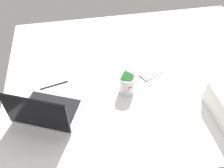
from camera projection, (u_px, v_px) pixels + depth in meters
bed_mattress at (147, 79)px, 159.47cm from camera, size 180.00×140.00×18.00cm
laptop at (46, 111)px, 123.35cm from camera, size 39.50×34.43×23.00cm
snack_cup at (128, 83)px, 135.25cm from camera, size 9.00×9.85×14.59cm
cell_phone at (151, 73)px, 149.53cm from camera, size 15.51×12.98×0.80cm
charger_cable at (54, 85)px, 142.27cm from camera, size 16.71×4.36×0.60cm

